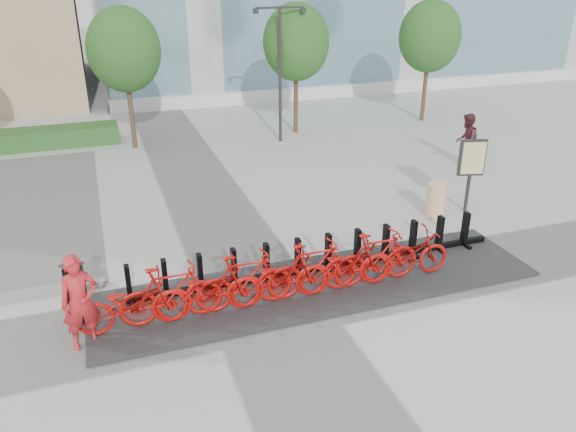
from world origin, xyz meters
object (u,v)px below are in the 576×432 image
object	(u,v)px
bike_0	(132,303)
pedestrian	(466,141)
construction_barrel	(436,200)
worker_red	(80,302)
map_sign	(472,161)
kiosk	(76,292)

from	to	relation	value
bike_0	pedestrian	world-z (taller)	pedestrian
bike_0	construction_barrel	bearing A→B (deg)	-71.77
worker_red	construction_barrel	bearing A→B (deg)	5.97
map_sign	bike_0	bearing A→B (deg)	-148.39
worker_red	map_sign	xyz separation A→B (m)	(10.19, 2.92, 0.57)
bike_0	construction_barrel	world-z (taller)	bike_0
construction_barrel	map_sign	size ratio (longest dim) A/B	0.43
construction_barrel	map_sign	xyz separation A→B (m)	(1.04, 0.05, 0.99)
kiosk	pedestrian	world-z (taller)	pedestrian
pedestrian	map_sign	xyz separation A→B (m)	(-2.23, -3.28, 0.56)
kiosk	pedestrian	xyz separation A→B (m)	(12.51, 5.43, 0.23)
construction_barrel	map_sign	bearing A→B (deg)	2.97
pedestrian	construction_barrel	xyz separation A→B (m)	(-3.27, -3.33, -0.44)
bike_0	worker_red	size ratio (longest dim) A/B	1.12
pedestrian	kiosk	bearing A→B (deg)	-20.03
kiosk	construction_barrel	distance (m)	9.48
bike_0	pedestrian	distance (m)	13.05
map_sign	worker_red	bearing A→B (deg)	-149.02
kiosk	construction_barrel	bearing A→B (deg)	21.92
worker_red	pedestrian	size ratio (longest dim) A/B	0.99
kiosk	construction_barrel	world-z (taller)	kiosk
kiosk	map_sign	size ratio (longest dim) A/B	0.57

